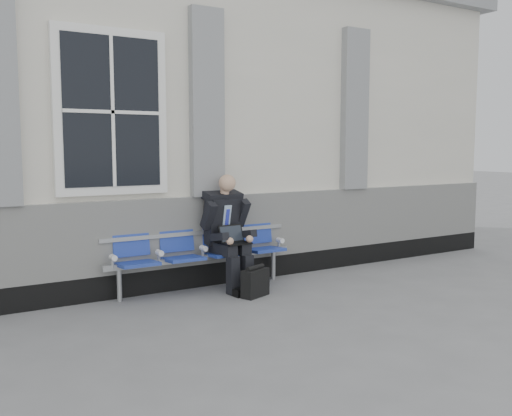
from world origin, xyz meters
TOP-DOWN VIEW (x-y plane):
  - ground at (0.00, 0.00)m, footprint 70.00×70.00m
  - station_building at (-0.02, 3.47)m, footprint 14.40×4.40m
  - bench at (1.44, 1.32)m, footprint 2.60×0.47m
  - businessman at (1.75, 1.18)m, footprint 0.62×0.84m
  - briefcase at (1.84, 0.64)m, footprint 0.41×0.29m

SIDE VIEW (x-z plane):
  - ground at x=0.00m, z-range 0.00..0.00m
  - briefcase at x=1.84m, z-range -0.02..0.38m
  - bench at x=1.44m, z-range 0.10..1.01m
  - businessman at x=1.75m, z-range 0.05..1.54m
  - station_building at x=-0.02m, z-range -0.02..4.47m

